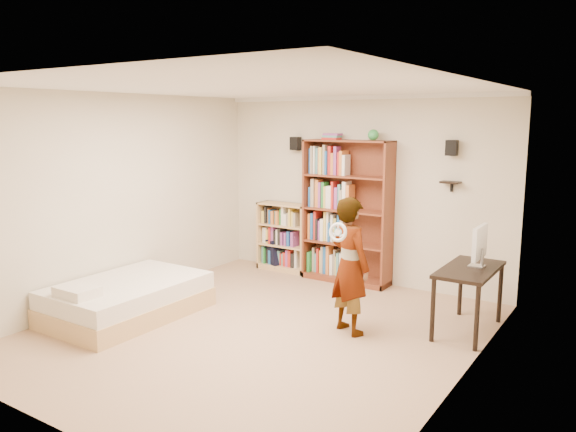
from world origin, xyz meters
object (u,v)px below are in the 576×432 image
at_px(low_bookshelf, 284,237).
at_px(person, 350,266).
at_px(computer_desk, 468,300).
at_px(daybed, 128,294).
at_px(tall_bookshelf, 347,212).

height_order(low_bookshelf, person, person).
bearing_deg(person, low_bookshelf, -17.64).
xyz_separation_m(computer_desk, person, (-1.11, -0.74, 0.40)).
height_order(daybed, person, person).
distance_m(tall_bookshelf, person, 2.02).
height_order(low_bookshelf, computer_desk, low_bookshelf).
bearing_deg(low_bookshelf, person, -40.91).
relative_size(low_bookshelf, computer_desk, 0.98).
xyz_separation_m(computer_desk, daybed, (-3.59, -1.76, -0.10)).
xyz_separation_m(low_bookshelf, computer_desk, (3.18, -1.05, -0.16)).
distance_m(daybed, person, 2.72).
xyz_separation_m(daybed, person, (2.48, 1.02, 0.50)).
relative_size(computer_desk, daybed, 0.59).
height_order(tall_bookshelf, computer_desk, tall_bookshelf).
bearing_deg(low_bookshelf, tall_bookshelf, -1.59).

